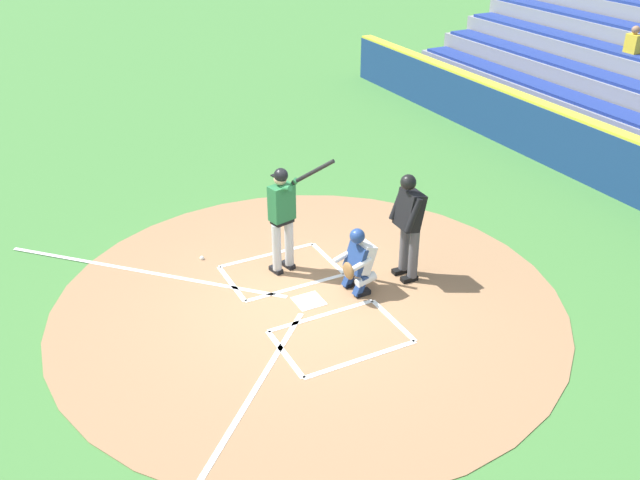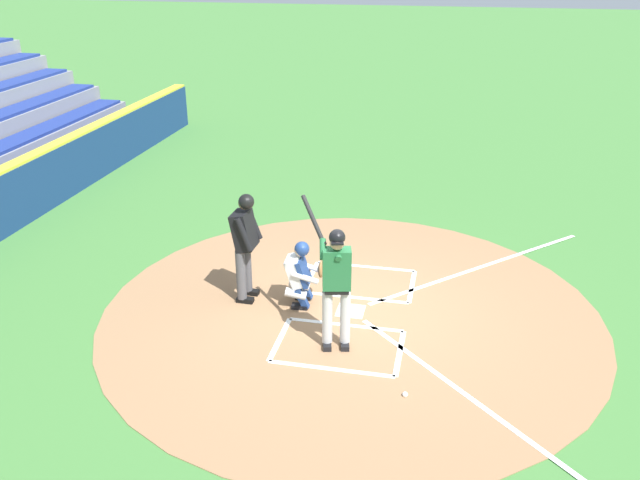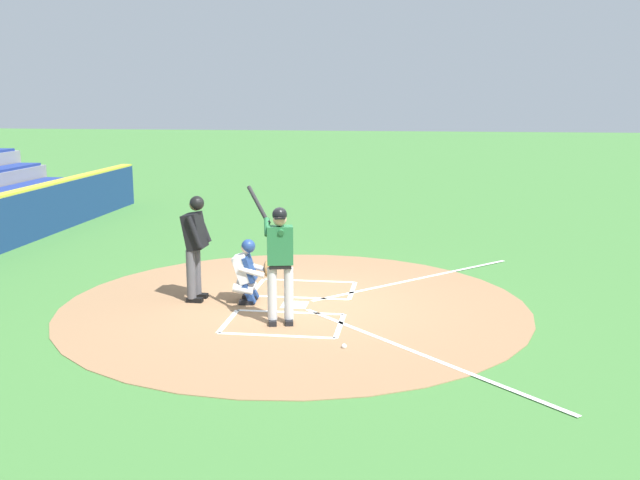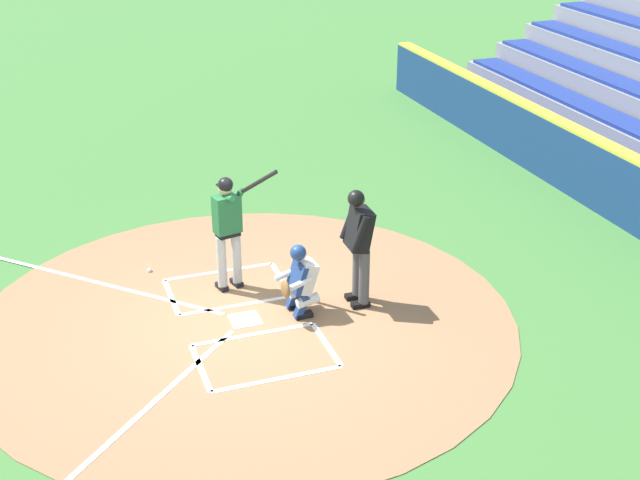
{
  "view_description": "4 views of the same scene",
  "coord_description": "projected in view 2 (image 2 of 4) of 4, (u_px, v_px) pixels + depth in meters",
  "views": [
    {
      "loc": [
        -8.29,
        4.07,
        6.11
      ],
      "look_at": [
        0.22,
        -0.31,
        0.93
      ],
      "focal_mm": 39.25,
      "sensor_mm": 36.0,
      "label": 1
    },
    {
      "loc": [
        9.24,
        1.46,
        5.42
      ],
      "look_at": [
        -0.23,
        -0.56,
        1.12
      ],
      "focal_mm": 37.25,
      "sensor_mm": 36.0,
      "label": 2
    },
    {
      "loc": [
        11.9,
        2.07,
        3.59
      ],
      "look_at": [
        -0.42,
        0.38,
        1.08
      ],
      "focal_mm": 40.86,
      "sensor_mm": 36.0,
      "label": 3
    },
    {
      "loc": [
        -11.01,
        2.71,
        6.56
      ],
      "look_at": [
        0.37,
        -1.3,
        0.95
      ],
      "focal_mm": 49.42,
      "sensor_mm": 36.0,
      "label": 4
    }
  ],
  "objects": [
    {
      "name": "batter",
      "position": [
        336.0,
        280.0,
        9.37
      ],
      "size": [
        0.84,
        0.88,
        2.13
      ],
      "color": "#BCBCBC",
      "rests_on": "ground"
    },
    {
      "name": "ground_plane",
      "position": [
        351.0,
        312.0,
        10.74
      ],
      "size": [
        120.0,
        120.0,
        0.0
      ],
      "primitive_type": "plane",
      "color": "#427A38"
    },
    {
      "name": "plate_umpire",
      "position": [
        245.0,
        240.0,
        10.69
      ],
      "size": [
        0.59,
        0.42,
        1.86
      ],
      "color": "#4C4C51",
      "rests_on": "ground"
    },
    {
      "name": "dirt_circle",
      "position": [
        351.0,
        311.0,
        10.73
      ],
      "size": [
        8.0,
        8.0,
        0.01
      ],
      "primitive_type": "cylinder",
      "color": "#99704C",
      "rests_on": "ground"
    },
    {
      "name": "catcher",
      "position": [
        301.0,
        272.0,
        10.72
      ],
      "size": [
        0.61,
        0.61,
        1.13
      ],
      "color": "black",
      "rests_on": "ground"
    },
    {
      "name": "baseball",
      "position": [
        405.0,
        394.0,
        8.7
      ],
      "size": [
        0.07,
        0.07,
        0.07
      ],
      "primitive_type": "sphere",
      "color": "white",
      "rests_on": "ground"
    },
    {
      "name": "home_plate_and_chalk",
      "position": [
        405.0,
        317.0,
        10.56
      ],
      "size": [
        7.93,
        4.91,
        0.01
      ],
      "color": "white",
      "rests_on": "dirt_circle"
    }
  ]
}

